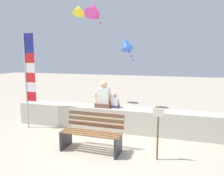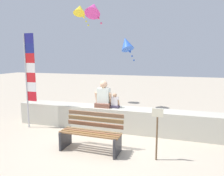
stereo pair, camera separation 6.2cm
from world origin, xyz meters
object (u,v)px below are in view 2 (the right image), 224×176
Objects in this scene: person_adult at (104,97)px; person_child at (115,102)px; flag_banner at (29,74)px; kite_yellow at (80,10)px; park_bench at (92,133)px; sign_post at (157,130)px; kite_blue at (126,44)px; kite_magenta at (93,9)px.

person_child is (0.36, 0.00, -0.14)m from person_adult.
flag_banner is at bearing -165.45° from person_adult.
kite_yellow is (-0.12, 3.96, 2.69)m from flag_banner.
flag_banner is (-2.60, -0.58, 0.85)m from person_child.
person_child is (0.13, 1.52, 0.47)m from park_bench.
park_bench is 6.83m from kite_yellow.
park_bench is 1.58m from sign_post.
park_bench is 1.32× the size of kite_blue.
kite_yellow is at bearing 129.81° from sign_post.
kite_blue is (-0.02, 3.02, 1.77)m from person_adult.
park_bench is at bearing -69.26° from kite_magenta.
person_adult is 0.71× the size of sign_post.
kite_yellow is at bearing 128.68° from kite_magenta.
flag_banner is (-2.24, -0.58, 0.70)m from person_adult.
person_adult is at bearing -59.34° from kite_magenta.
flag_banner is (-2.46, 0.94, 1.32)m from park_bench.
park_bench is at bearing -62.16° from kite_yellow.
park_bench is 4.94m from kite_magenta.
sign_post reaches higher than person_child.
kite_blue is at bearing -8.56° from kite_yellow.
kite_blue is at bearing 97.15° from person_child.
kite_yellow is 2.26m from kite_magenta.
person_child is at bearing 0.07° from person_adult.
kite_yellow is (-2.72, 3.37, 3.54)m from person_child.
kite_magenta is at bearing 130.41° from sign_post.
person_child is at bearing -82.85° from kite_blue.
kite_yellow reaches higher than park_bench.
kite_blue reaches higher than flag_banner.
person_child is 3.60m from kite_blue.
sign_post is (4.14, -4.96, -3.73)m from kite_yellow.
kite_yellow is 7.46m from sign_post.
person_adult reaches higher than person_child.
person_child is 2.79m from flag_banner.
kite_magenta is (1.39, -1.73, -0.40)m from kite_yellow.
flag_banner reaches higher than sign_post.
kite_yellow reaches higher than sign_post.
park_bench is 1.29× the size of sign_post.
kite_magenta reaches higher than park_bench.
person_adult is (-0.22, 1.52, 0.61)m from park_bench.
kite_blue reaches higher than sign_post.
person_adult is 3.55m from kite_magenta.
person_child is at bearing 84.93° from park_bench.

